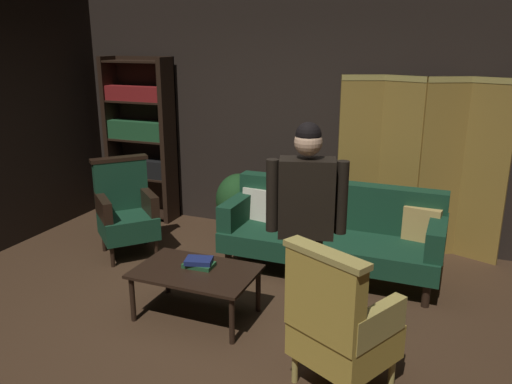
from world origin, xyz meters
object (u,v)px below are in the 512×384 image
bookshelf (141,137)px  coffee_table (196,275)px  velvet_couch (332,229)px  book_navy_cloth (199,261)px  potted_plant (239,204)px  standing_figure (306,214)px  book_green_cloth (199,265)px  armchair_wing_left (126,210)px  folding_screen (420,165)px  armchair_gilt_accent (339,323)px

bookshelf → coffee_table: bookshelf is taller
bookshelf → coffee_table: (1.87, -2.03, -0.69)m
velvet_couch → book_navy_cloth: bearing=-124.4°
potted_plant → book_navy_cloth: potted_plant is taller
standing_figure → book_green_cloth: bearing=176.5°
standing_figure → book_green_cloth: 1.11m
armchair_wing_left → potted_plant: (1.00, 0.73, -0.02)m
folding_screen → bookshelf: (-3.41, -0.08, 0.08)m
armchair_gilt_accent → potted_plant: (-1.65, 2.13, -0.02)m
velvet_couch → book_navy_cloth: (-0.84, -1.22, 0.02)m
potted_plant → book_navy_cloth: 1.61m
standing_figure → book_navy_cloth: size_ratio=7.69×
standing_figure → potted_plant: 2.14m
bookshelf → book_green_cloth: 2.78m
standing_figure → armchair_wing_left: bearing=158.4°
book_green_cloth → book_navy_cloth: 0.04m
folding_screen → velvet_couch: folding_screen is taller
velvet_couch → potted_plant: size_ratio=2.61×
armchair_gilt_accent → standing_figure: 0.83m
armchair_wing_left → standing_figure: (2.27, -0.90, 0.54)m
velvet_couch → standing_figure: bearing=-85.6°
folding_screen → potted_plant: folding_screen is taller
bookshelf → armchair_wing_left: (0.53, -1.12, -0.57)m
folding_screen → armchair_gilt_accent: (-0.23, -2.60, -0.50)m
potted_plant → book_green_cloth: size_ratio=3.22×
velvet_couch → bookshelf: bearing=164.6°
armchair_wing_left → book_navy_cloth: size_ratio=4.70×
bookshelf → potted_plant: bookshelf is taller
coffee_table → potted_plant: 1.68m
folding_screen → armchair_wing_left: folding_screen is taller
bookshelf → folding_screen: bearing=1.3°
coffee_table → standing_figure: bearing=0.8°
armchair_gilt_accent → potted_plant: armchair_gilt_accent is taller
armchair_wing_left → book_green_cloth: bearing=-32.3°
armchair_wing_left → book_green_cloth: armchair_wing_left is taller
bookshelf → standing_figure: 3.45m
potted_plant → coffee_table: bearing=-78.4°
folding_screen → book_navy_cloth: (-1.55, -2.04, -0.51)m
bookshelf → book_green_cloth: bookshelf is taller
book_green_cloth → armchair_wing_left: bearing=147.7°
standing_figure → bookshelf: bearing=144.2°
armchair_gilt_accent → standing_figure: size_ratio=0.61×
coffee_table → potted_plant: bearing=101.6°
folding_screen → standing_figure: bearing=-106.3°
armchair_wing_left → book_green_cloth: (1.33, -0.84, -0.05)m
velvet_couch → armchair_gilt_accent: armchair_gilt_accent is taller
velvet_couch → coffee_table: 1.54m
velvet_couch → armchair_gilt_accent: size_ratio=2.04×
folding_screen → book_navy_cloth: bearing=-127.2°
folding_screen → bookshelf: 3.42m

